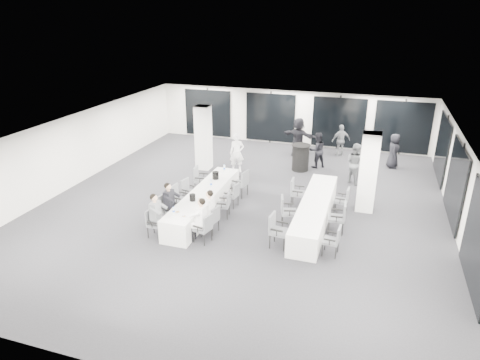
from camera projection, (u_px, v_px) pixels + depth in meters
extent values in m
cube|color=#242429|center=(242.00, 205.00, 15.45)|extent=(14.00, 16.00, 0.02)
cube|color=white|center=(243.00, 130.00, 14.41)|extent=(14.00, 16.00, 0.02)
cube|color=silver|center=(74.00, 150.00, 16.94)|extent=(0.02, 16.00, 2.80)
cube|color=silver|center=(463.00, 194.00, 12.93)|extent=(0.02, 16.00, 2.80)
cube|color=silver|center=(289.00, 118.00, 22.01)|extent=(14.00, 0.02, 2.80)
cube|color=silver|center=(111.00, 312.00, 7.85)|extent=(14.00, 0.02, 2.80)
cube|color=black|center=(289.00, 119.00, 21.97)|extent=(13.60, 0.06, 2.50)
cube|color=black|center=(456.00, 183.00, 13.85)|extent=(0.06, 14.00, 2.50)
cube|color=white|center=(203.00, 138.00, 18.56)|extent=(0.60, 0.60, 2.80)
cube|color=white|center=(368.00, 172.00, 14.62)|extent=(0.60, 0.60, 2.80)
cube|color=silver|center=(204.00, 202.00, 14.83)|extent=(0.90, 5.00, 0.75)
cube|color=silver|center=(315.00, 212.00, 14.10)|extent=(0.90, 5.00, 0.75)
cylinder|color=black|center=(301.00, 158.00, 18.64)|extent=(0.73, 0.73, 1.14)
cylinder|color=black|center=(301.00, 145.00, 18.43)|extent=(0.83, 0.83, 0.02)
cube|color=#52545A|center=(156.00, 224.00, 13.18)|extent=(0.43, 0.45, 0.07)
cube|color=#52545A|center=(149.00, 216.00, 13.15)|extent=(0.06, 0.43, 0.43)
cylinder|color=black|center=(154.00, 227.00, 13.49)|extent=(0.03, 0.03, 0.38)
cylinder|color=black|center=(148.00, 233.00, 13.16)|extent=(0.03, 0.03, 0.38)
cylinder|color=black|center=(165.00, 229.00, 13.38)|extent=(0.03, 0.03, 0.38)
cylinder|color=black|center=(159.00, 234.00, 13.05)|extent=(0.03, 0.03, 0.38)
cube|color=black|center=(159.00, 216.00, 13.33)|extent=(0.32, 0.04, 0.04)
cube|color=black|center=(152.00, 223.00, 12.92)|extent=(0.32, 0.04, 0.04)
cube|color=#52545A|center=(169.00, 210.00, 13.98)|extent=(0.57, 0.59, 0.08)
cube|color=#52545A|center=(163.00, 201.00, 13.98)|extent=(0.16, 0.48, 0.48)
cylinder|color=black|center=(169.00, 214.00, 14.34)|extent=(0.04, 0.04, 0.43)
cylinder|color=black|center=(161.00, 218.00, 14.00)|extent=(0.04, 0.04, 0.43)
cylinder|color=black|center=(179.00, 216.00, 14.15)|extent=(0.04, 0.04, 0.43)
cylinder|color=black|center=(171.00, 221.00, 13.81)|extent=(0.04, 0.04, 0.43)
cube|color=black|center=(174.00, 203.00, 14.12)|extent=(0.36, 0.11, 0.04)
cube|color=black|center=(164.00, 208.00, 13.70)|extent=(0.36, 0.11, 0.04)
cube|color=#52545A|center=(180.00, 200.00, 14.72)|extent=(0.52, 0.54, 0.08)
cube|color=#52545A|center=(174.00, 192.00, 14.70)|extent=(0.11, 0.48, 0.48)
cylinder|color=black|center=(179.00, 204.00, 15.07)|extent=(0.04, 0.04, 0.43)
cylinder|color=black|center=(172.00, 208.00, 14.72)|extent=(0.04, 0.04, 0.43)
cylinder|color=black|center=(189.00, 206.00, 14.92)|extent=(0.04, 0.04, 0.43)
cylinder|color=black|center=(183.00, 210.00, 14.56)|extent=(0.04, 0.04, 0.43)
cube|color=black|center=(184.00, 193.00, 14.88)|extent=(0.36, 0.07, 0.04)
cube|color=black|center=(176.00, 198.00, 14.44)|extent=(0.36, 0.07, 0.04)
cube|color=#52545A|center=(190.00, 192.00, 15.44)|extent=(0.53, 0.55, 0.08)
cube|color=#52545A|center=(185.00, 185.00, 15.45)|extent=(0.15, 0.44, 0.44)
cylinder|color=black|center=(189.00, 195.00, 15.77)|extent=(0.03, 0.03, 0.39)
cylinder|color=black|center=(183.00, 199.00, 15.47)|extent=(0.03, 0.03, 0.39)
cylinder|color=black|center=(198.00, 198.00, 15.59)|extent=(0.03, 0.03, 0.39)
cylinder|color=black|center=(191.00, 201.00, 15.29)|extent=(0.03, 0.03, 0.39)
cube|color=black|center=(194.00, 186.00, 15.57)|extent=(0.33, 0.11, 0.04)
cube|color=black|center=(186.00, 191.00, 15.19)|extent=(0.33, 0.11, 0.04)
cube|color=#52545A|center=(202.00, 180.00, 16.42)|extent=(0.53, 0.55, 0.08)
cube|color=#52545A|center=(196.00, 173.00, 16.37)|extent=(0.11, 0.49, 0.49)
cylinder|color=black|center=(199.00, 184.00, 16.76)|extent=(0.04, 0.04, 0.44)
cylinder|color=black|center=(195.00, 188.00, 16.37)|extent=(0.04, 0.04, 0.44)
cylinder|color=black|center=(209.00, 185.00, 16.67)|extent=(0.04, 0.04, 0.44)
cylinder|color=black|center=(206.00, 189.00, 16.28)|extent=(0.04, 0.04, 0.44)
cube|color=black|center=(204.00, 173.00, 16.60)|extent=(0.36, 0.08, 0.04)
cube|color=black|center=(200.00, 178.00, 16.12)|extent=(0.36, 0.08, 0.04)
cube|color=#52545A|center=(202.00, 229.00, 12.87)|extent=(0.54, 0.56, 0.08)
cube|color=#52545A|center=(208.00, 223.00, 12.67)|extent=(0.16, 0.45, 0.45)
cylinder|color=black|center=(204.00, 240.00, 12.71)|extent=(0.04, 0.04, 0.40)
cylinder|color=black|center=(212.00, 235.00, 13.02)|extent=(0.04, 0.04, 0.40)
cylinder|color=black|center=(194.00, 237.00, 12.90)|extent=(0.04, 0.04, 0.40)
cylinder|color=black|center=(201.00, 231.00, 13.21)|extent=(0.04, 0.04, 0.40)
cube|color=black|center=(197.00, 227.00, 12.62)|extent=(0.33, 0.11, 0.04)
cube|color=black|center=(207.00, 221.00, 13.00)|extent=(0.33, 0.11, 0.04)
cube|color=#52545A|center=(210.00, 220.00, 13.44)|extent=(0.51, 0.52, 0.08)
cube|color=#52545A|center=(216.00, 214.00, 13.26)|extent=(0.14, 0.43, 0.43)
cylinder|color=black|center=(212.00, 230.00, 13.29)|extent=(0.03, 0.03, 0.38)
cylinder|color=black|center=(219.00, 225.00, 13.60)|extent=(0.03, 0.03, 0.38)
cylinder|color=black|center=(202.00, 228.00, 13.46)|extent=(0.03, 0.03, 0.38)
cylinder|color=black|center=(209.00, 223.00, 13.76)|extent=(0.03, 0.03, 0.38)
cube|color=black|center=(206.00, 218.00, 13.19)|extent=(0.32, 0.10, 0.04)
cube|color=black|center=(214.00, 213.00, 13.57)|extent=(0.32, 0.10, 0.04)
cube|color=#52545A|center=(223.00, 205.00, 14.45)|extent=(0.50, 0.51, 0.08)
cube|color=#52545A|center=(229.00, 199.00, 14.32)|extent=(0.12, 0.44, 0.43)
cylinder|color=black|center=(227.00, 214.00, 14.33)|extent=(0.03, 0.03, 0.39)
cylinder|color=black|center=(229.00, 209.00, 14.68)|extent=(0.03, 0.03, 0.39)
cylinder|color=black|center=(216.00, 213.00, 14.39)|extent=(0.03, 0.03, 0.39)
cylinder|color=black|center=(219.00, 209.00, 14.73)|extent=(0.03, 0.03, 0.39)
cube|color=black|center=(221.00, 204.00, 14.17)|extent=(0.32, 0.09, 0.04)
cube|color=black|center=(224.00, 198.00, 14.60)|extent=(0.32, 0.09, 0.04)
cube|color=#52545A|center=(231.00, 195.00, 15.22)|extent=(0.49, 0.50, 0.08)
cube|color=#52545A|center=(236.00, 190.00, 15.04)|extent=(0.11, 0.44, 0.43)
cylinder|color=black|center=(234.00, 204.00, 15.07)|extent=(0.03, 0.03, 0.38)
cylinder|color=black|center=(238.00, 200.00, 15.38)|extent=(0.03, 0.03, 0.38)
cylinder|color=black|center=(224.00, 202.00, 15.22)|extent=(0.03, 0.03, 0.38)
cylinder|color=black|center=(229.00, 198.00, 15.53)|extent=(0.03, 0.03, 0.38)
cube|color=black|center=(228.00, 194.00, 14.96)|extent=(0.32, 0.08, 0.04)
cube|color=black|center=(234.00, 189.00, 15.35)|extent=(0.32, 0.08, 0.04)
cube|color=#52545A|center=(240.00, 184.00, 16.08)|extent=(0.59, 0.61, 0.09)
cube|color=#52545A|center=(245.00, 178.00, 15.86)|extent=(0.17, 0.50, 0.49)
cylinder|color=black|center=(242.00, 193.00, 15.90)|extent=(0.04, 0.04, 0.44)
cylinder|color=black|center=(247.00, 189.00, 16.24)|extent=(0.04, 0.04, 0.44)
cylinder|color=black|center=(232.00, 191.00, 16.10)|extent=(0.04, 0.04, 0.44)
cylinder|color=black|center=(238.00, 187.00, 16.45)|extent=(0.04, 0.04, 0.44)
cube|color=black|center=(236.00, 182.00, 15.79)|extent=(0.37, 0.12, 0.04)
cube|color=black|center=(243.00, 177.00, 16.22)|extent=(0.37, 0.12, 0.04)
cube|color=#52545A|center=(279.00, 232.00, 12.59)|extent=(0.55, 0.57, 0.09)
cube|color=#52545A|center=(272.00, 221.00, 12.57)|extent=(0.11, 0.50, 0.50)
cylinder|color=black|center=(275.00, 235.00, 12.95)|extent=(0.04, 0.04, 0.45)
cylinder|color=black|center=(270.00, 242.00, 12.58)|extent=(0.04, 0.04, 0.45)
cylinder|color=black|center=(288.00, 238.00, 12.79)|extent=(0.04, 0.04, 0.45)
cylinder|color=black|center=(284.00, 245.00, 12.42)|extent=(0.04, 0.04, 0.45)
cube|color=black|center=(282.00, 222.00, 12.75)|extent=(0.37, 0.08, 0.04)
cube|color=black|center=(277.00, 230.00, 12.29)|extent=(0.37, 0.08, 0.04)
cube|color=#52545A|center=(289.00, 212.00, 13.82)|extent=(0.61, 0.62, 0.09)
cube|color=#52545A|center=(282.00, 204.00, 13.72)|extent=(0.19, 0.49, 0.49)
cylinder|color=black|center=(282.00, 216.00, 14.12)|extent=(0.04, 0.04, 0.44)
cylinder|color=black|center=(282.00, 222.00, 13.73)|extent=(0.04, 0.04, 0.44)
cylinder|color=black|center=(295.00, 217.00, 14.10)|extent=(0.04, 0.04, 0.44)
cylinder|color=black|center=(296.00, 223.00, 13.70)|extent=(0.04, 0.04, 0.44)
cube|color=black|center=(289.00, 204.00, 14.00)|extent=(0.36, 0.13, 0.04)
cube|color=black|center=(290.00, 211.00, 13.50)|extent=(0.36, 0.13, 0.04)
cube|color=#52545A|center=(298.00, 194.00, 15.24)|extent=(0.51, 0.53, 0.08)
cube|color=#52545A|center=(292.00, 185.00, 15.19)|extent=(0.08, 0.49, 0.49)
cylinder|color=black|center=(293.00, 197.00, 15.58)|extent=(0.04, 0.04, 0.43)
cylinder|color=black|center=(291.00, 202.00, 15.20)|extent=(0.04, 0.04, 0.43)
cylinder|color=black|center=(305.00, 199.00, 15.47)|extent=(0.04, 0.04, 0.43)
cylinder|color=black|center=(303.00, 203.00, 15.09)|extent=(0.04, 0.04, 0.43)
cube|color=black|center=(300.00, 186.00, 15.41)|extent=(0.36, 0.06, 0.04)
cube|color=black|center=(298.00, 192.00, 14.94)|extent=(0.36, 0.06, 0.04)
cube|color=#52545A|center=(331.00, 241.00, 12.20)|extent=(0.47, 0.49, 0.08)
cube|color=#52545A|center=(339.00, 234.00, 12.03)|extent=(0.09, 0.44, 0.44)
cylinder|color=black|center=(336.00, 253.00, 12.06)|extent=(0.03, 0.03, 0.39)
cylinder|color=black|center=(338.00, 246.00, 12.38)|extent=(0.03, 0.03, 0.39)
cylinder|color=black|center=(322.00, 250.00, 12.19)|extent=(0.03, 0.03, 0.39)
cylinder|color=black|center=(325.00, 244.00, 12.52)|extent=(0.03, 0.03, 0.39)
cube|color=black|center=(330.00, 240.00, 11.93)|extent=(0.33, 0.06, 0.04)
cube|color=black|center=(333.00, 232.00, 12.35)|extent=(0.33, 0.06, 0.04)
cube|color=#52545A|center=(336.00, 218.00, 13.43)|extent=(0.53, 0.55, 0.09)
cube|color=#52545A|center=(345.00, 211.00, 13.27)|extent=(0.10, 0.49, 0.49)
cylinder|color=black|center=(342.00, 229.00, 13.29)|extent=(0.04, 0.04, 0.44)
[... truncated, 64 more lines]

